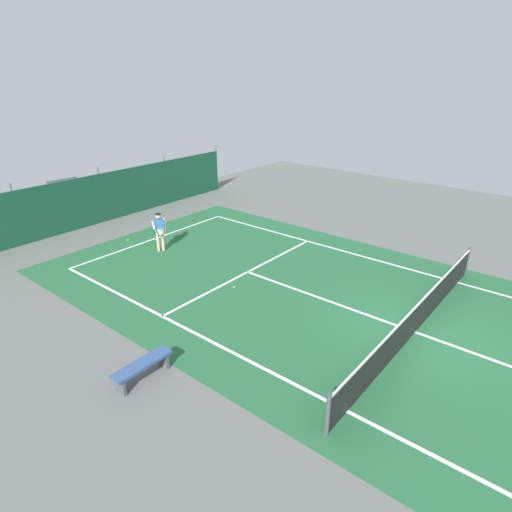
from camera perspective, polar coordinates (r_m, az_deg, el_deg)
name	(u,v)px	position (r m, az deg, el deg)	size (l,w,h in m)	color
ground_plane	(415,332)	(13.69, 20.10, -9.37)	(36.00, 36.00, 0.00)	slate
court_surface	(415,332)	(13.69, 20.10, -9.36)	(11.02, 26.60, 0.01)	#236038
tennis_net	(417,317)	(13.43, 20.40, -7.54)	(10.12, 0.10, 1.10)	black
back_fence	(98,207)	(23.39, -19.99, 6.10)	(16.30, 0.98, 2.70)	#14472D
tennis_player	(159,229)	(18.40, -12.58, 3.43)	(0.85, 0.63, 1.64)	#D8AD8C
tennis_ball_near_player	(128,240)	(20.20, -16.45, 2.01)	(0.07, 0.07, 0.07)	#CCDB33
tennis_ball_midcourt	(234,287)	(15.29, -2.88, -4.07)	(0.07, 0.07, 0.07)	#CCDB33
parked_car	(71,198)	(24.89, -23.11, 7.04)	(2.37, 4.37, 1.68)	maroon
courtside_bench	(142,367)	(11.32, -14.72, -13.87)	(1.60, 0.40, 0.49)	#335184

